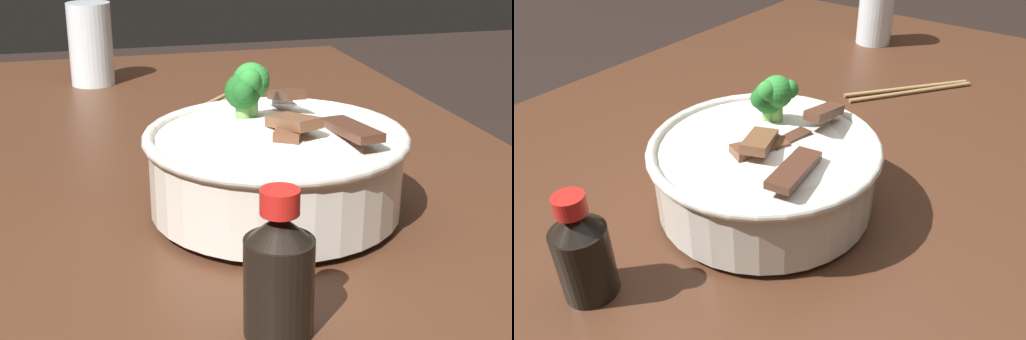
# 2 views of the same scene
# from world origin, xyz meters

# --- Properties ---
(dining_table) EXTENTS (1.35, 0.84, 0.83)m
(dining_table) POSITION_xyz_m (0.00, 0.00, 0.72)
(dining_table) COLOR #472819
(dining_table) RESTS_ON ground
(rice_bowl) EXTENTS (0.26, 0.26, 0.15)m
(rice_bowl) POSITION_xyz_m (0.13, 0.07, 0.89)
(rice_bowl) COLOR silver
(rice_bowl) RESTS_ON dining_table
(drinking_glass) EXTENTS (0.07, 0.07, 0.14)m
(drinking_glass) POSITION_xyz_m (-0.46, -0.08, 0.89)
(drinking_glass) COLOR white
(drinking_glass) RESTS_ON dining_table
(chopsticks_pair) EXTENTS (0.20, 0.16, 0.01)m
(chopsticks_pair) POSITION_xyz_m (-0.27, 0.08, 0.83)
(chopsticks_pair) COLOR #9E7A4C
(chopsticks_pair) RESTS_ON dining_table
(soy_sauce_bottle) EXTENTS (0.05, 0.05, 0.11)m
(soy_sauce_bottle) POSITION_xyz_m (0.34, 0.02, 0.88)
(soy_sauce_bottle) COLOR black
(soy_sauce_bottle) RESTS_ON dining_table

